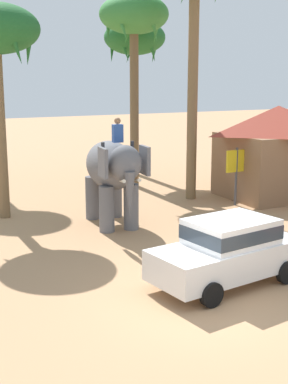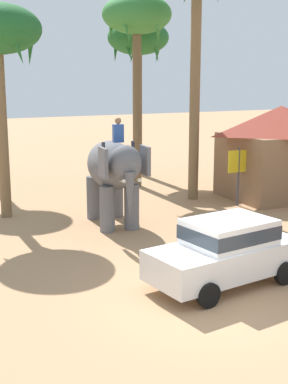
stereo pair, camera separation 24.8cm
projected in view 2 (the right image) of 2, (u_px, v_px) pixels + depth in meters
The scene contains 7 objects.
ground_plane at pixel (204, 303), 12.49m from camera, with size 120.00×120.00×0.00m, color tan.
car_sedan_foreground at pixel (227, 249), 13.48m from camera, with size 4.27×2.23×1.70m.
elephant_with_mahout at pixel (114, 170), 18.69m from camera, with size 2.02×3.97×3.88m.
palm_tree_behind_elephant at pixel (138, 42), 27.75m from camera, with size 3.20×3.20×8.12m.
palm_tree_left_of_road at pixel (137, 21), 24.41m from camera, with size 3.20×3.20×8.92m.
roadside_hut at pixel (279, 149), 23.25m from camera, with size 5.20×4.44×4.00m.
signboard_yellow at pixel (239, 165), 21.72m from camera, with size 1.00×0.10×2.40m.
Camera 2 is at (-6.55, -9.75, 5.18)m, focal length 49.89 mm.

